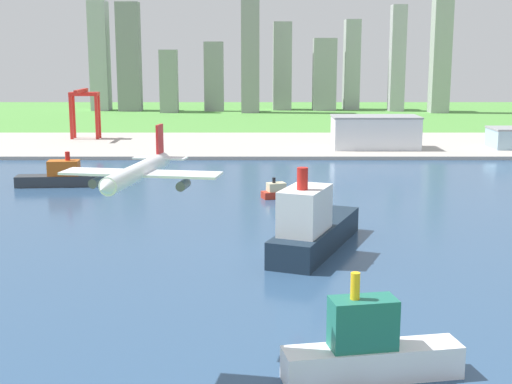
% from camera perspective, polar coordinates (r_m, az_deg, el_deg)
% --- Properties ---
extents(ground_plane, '(2400.00, 2400.00, 0.00)m').
position_cam_1_polar(ground_plane, '(343.46, 0.85, -0.44)').
color(ground_plane, '#4F903D').
extents(water_bay, '(840.00, 360.00, 0.15)m').
position_cam_1_polar(water_bay, '(284.93, 1.01, -2.84)').
color(water_bay, '#2D4C70').
rests_on(water_bay, ground).
extents(industrial_pier, '(840.00, 140.00, 2.50)m').
position_cam_1_polar(industrial_pier, '(530.79, 0.59, 3.82)').
color(industrial_pier, '#ADA59C').
rests_on(industrial_pier, ground).
extents(airplane_landing, '(33.39, 36.81, 11.53)m').
position_cam_1_polar(airplane_landing, '(144.00, -9.37, 1.55)').
color(airplane_landing, white).
extents(cargo_ship, '(37.53, 64.02, 31.74)m').
position_cam_1_polar(cargo_ship, '(248.90, 4.66, -2.84)').
color(cargo_ship, '#192838').
rests_on(cargo_ship, water_bay).
extents(tugboat_small, '(24.41, 13.74, 10.04)m').
position_cam_1_polar(tugboat_small, '(342.29, 2.29, 0.01)').
color(tugboat_small, '#B22D1E').
rests_on(tugboat_small, water_bay).
extents(ferry_boat, '(39.55, 15.03, 23.90)m').
position_cam_1_polar(ferry_boat, '(156.78, 9.17, -12.40)').
color(ferry_boat, white).
rests_on(ferry_boat, water_bay).
extents(container_barge, '(44.80, 13.79, 18.09)m').
position_cam_1_polar(container_barge, '(384.94, -15.31, 1.20)').
color(container_barge, '#2D3338').
rests_on(container_barge, water_bay).
extents(port_crane_red, '(22.25, 35.89, 38.89)m').
position_cam_1_polar(port_crane_red, '(570.23, -13.54, 6.93)').
color(port_crane_red, red).
rests_on(port_crane_red, industrial_pier).
extents(warehouse_main, '(60.74, 30.65, 22.86)m').
position_cam_1_polar(warehouse_main, '(506.91, 9.65, 4.76)').
color(warehouse_main, silver).
rests_on(warehouse_main, industrial_pier).
extents(distant_skyline, '(420.53, 72.19, 159.68)m').
position_cam_1_polar(distant_skyline, '(853.97, 0.74, 10.56)').
color(distant_skyline, '#A2A3AA').
rests_on(distant_skyline, ground).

